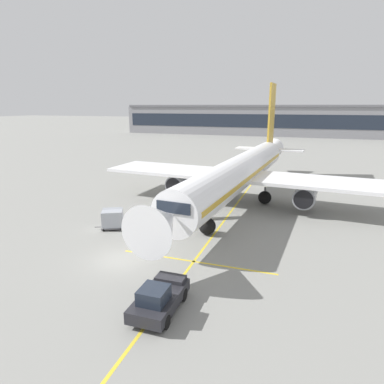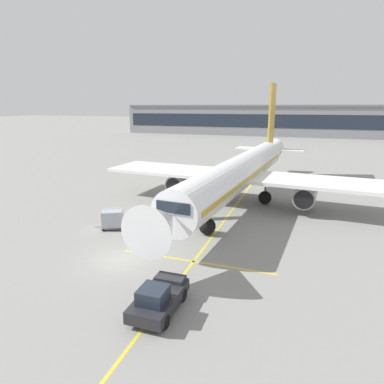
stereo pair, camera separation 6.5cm
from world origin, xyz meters
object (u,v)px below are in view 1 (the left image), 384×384
Objects in this scene: safety_cone_wingtip at (166,204)px; parked_airplane at (241,172)px; baggage_cart_second at (113,218)px; safety_cone_engine_keepout at (178,205)px; belt_loader at (178,211)px; baggage_cart_lead at (144,217)px; pushback_tug at (159,298)px; ground_crew_by_carts at (167,219)px; ground_crew_by_loader at (189,211)px; safety_cone_nose_mark at (194,197)px.

parked_airplane is at bearing 29.17° from safety_cone_wingtip.
safety_cone_engine_keepout is (3.50, 7.91, -0.62)m from baggage_cart_second.
parked_airplane is 9.70m from belt_loader.
safety_cone_engine_keepout is at bearing 112.83° from belt_loader.
belt_loader reaches higher than baggage_cart_lead.
pushback_tug is 19.50m from safety_cone_engine_keepout.
baggage_cart_lead is 6.81m from safety_cone_engine_keepout.
belt_loader reaches higher than pushback_tug.
safety_cone_wingtip is (-0.68, 6.76, -0.71)m from baggage_cart_lead.
parked_airplane is 8.54× the size of belt_loader.
baggage_cart_second is 8.22m from safety_cone_wingtip.
pushback_tug reaches higher than ground_crew_by_carts.
belt_loader is at bearing -50.11° from safety_cone_wingtip.
baggage_cart_lead is 4.60× the size of safety_cone_wingtip.
ground_crew_by_carts is (2.35, 0.23, -0.00)m from baggage_cart_lead.
safety_cone_engine_keepout is at bearing 128.08° from ground_crew_by_loader.
pushback_tug is 20.06m from safety_cone_wingtip.
baggage_cart_second is 14.33m from pushback_tug.
pushback_tug is 2.53× the size of ground_crew_by_loader.
baggage_cart_second is at bearing -128.49° from parked_airplane.
ground_crew_by_carts is (5.02, 1.40, -0.00)m from baggage_cart_second.
baggage_cart_lead is at bearing -96.95° from safety_cone_engine_keepout.
safety_cone_wingtip is 0.78× the size of safety_cone_nose_mark.
baggage_cart_lead is at bearing -97.53° from safety_cone_nose_mark.
safety_cone_engine_keepout is at bearing -1.22° from safety_cone_wingtip.
belt_loader reaches higher than safety_cone_engine_keepout.
baggage_cart_second is 1.60× the size of ground_crew_by_carts.
baggage_cart_second is 3.56× the size of safety_cone_engine_keepout.
baggage_cart_lead is 10.81m from safety_cone_nose_mark.
ground_crew_by_carts is at bearing -89.47° from belt_loader.
safety_cone_nose_mark is (2.10, 3.93, 0.08)m from safety_cone_wingtip.
ground_crew_by_carts is 2.23× the size of safety_cone_engine_keepout.
ground_crew_by_carts is 6.71m from safety_cone_engine_keepout.
ground_crew_by_loader is at bearing -74.70° from safety_cone_nose_mark.
ground_crew_by_loader is (-3.58, 15.21, 0.17)m from pushback_tug.
baggage_cart_lead is 1.60× the size of ground_crew_by_carts.
baggage_cart_lead reaches higher than safety_cone_engine_keepout.
baggage_cart_second is at bearing -164.38° from ground_crew_by_carts.
baggage_cart_second is at bearing 132.33° from pushback_tug.
baggage_cart_second is at bearing -138.99° from belt_loader.
parked_airplane is 8.36m from safety_cone_engine_keepout.
ground_crew_by_carts is at bearing -65.12° from safety_cone_wingtip.
safety_cone_wingtip is (1.99, 7.94, -0.71)m from baggage_cart_second.
baggage_cart_second reaches higher than pushback_tug.
safety_cone_nose_mark is at bearing 105.30° from ground_crew_by_loader.
belt_loader is 6.49× the size of safety_cone_engine_keepout.
ground_crew_by_carts is at bearing 15.62° from baggage_cart_second.
belt_loader is 1.15× the size of pushback_tug.
belt_loader is 3.93m from baggage_cart_lead.
belt_loader is at bearing 53.80° from baggage_cart_lead.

